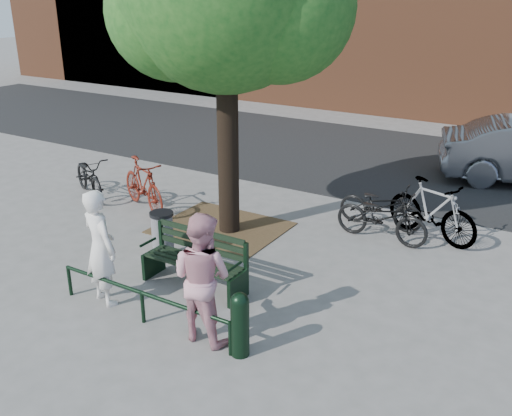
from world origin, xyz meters
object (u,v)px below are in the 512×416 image
Objects in this scene: litter_bin at (163,235)px; bicycle_c at (381,206)px; person_right at (202,277)px; park_bench at (196,258)px; person_left at (100,247)px; bollard at (240,322)px.

litter_bin is 0.50× the size of bicycle_c.
park_bench is at bearing -47.95° from person_right.
person_left is (-0.90, -1.13, 0.42)m from park_bench.
park_bench is at bearing -113.04° from person_left.
bollard is (1.60, -1.20, 0.01)m from park_bench.
person_left reaches higher than park_bench.
litter_bin is (-0.23, 1.65, -0.47)m from person_left.
bollard is at bearing -166.13° from person_left.
person_left is 1.06× the size of bicycle_c.
person_right reaches higher than bicycle_c.
park_bench is 4.19m from bicycle_c.
litter_bin is (-1.13, 0.52, -0.05)m from park_bench.
park_bench is at bearing -24.67° from litter_bin.
person_left reaches higher than bicycle_c.
bicycle_c is at bearing -96.73° from person_right.
person_right is 2.14× the size of litter_bin.
bicycle_c is (0.07, 5.05, -0.04)m from bollard.
person_right is 5.03m from bicycle_c.
person_left is 1.85m from person_right.
person_left is 1.98× the size of bollard.
park_bench is at bearing 143.11° from bollard.
park_bench is at bearing 155.60° from bicycle_c.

